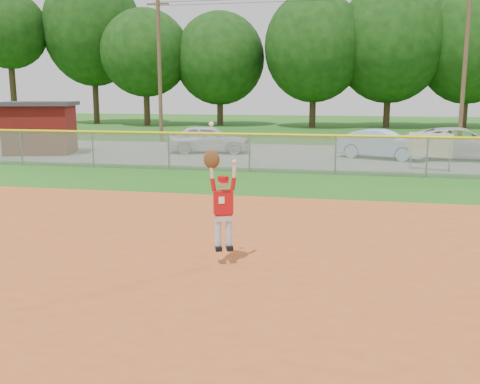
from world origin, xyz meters
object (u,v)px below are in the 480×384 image
car_blue (382,144)px  utility_shed (40,128)px  sponsor_sign (430,146)px  car_white_b (461,143)px  ballplayer (222,201)px  car_white_a (209,139)px

car_blue → utility_shed: 16.90m
utility_shed → sponsor_sign: utility_shed is taller
car_blue → car_white_b: size_ratio=0.78×
sponsor_sign → ballplayer: bearing=-112.4°
utility_shed → sponsor_sign: size_ratio=2.60×
sponsor_sign → car_blue: bearing=115.1°
car_white_b → car_white_a: bearing=89.9°
sponsor_sign → ballplayer: size_ratio=0.68×
car_blue → utility_shed: bearing=115.8°
car_white_a → sponsor_sign: bearing=-121.9°
car_blue → ballplayer: (-3.71, -16.63, 0.51)m
car_blue → car_white_b: bearing=-61.1°
sponsor_sign → car_white_a: bearing=157.4°
utility_shed → sponsor_sign: bearing=-6.9°
car_white_a → utility_shed: 8.52m
sponsor_sign → utility_shed: bearing=173.1°
car_white_a → car_blue: 8.61m
car_white_a → car_blue: size_ratio=1.02×
sponsor_sign → ballplayer: 14.13m
sponsor_sign → ballplayer: (-5.37, -13.07, 0.20)m
utility_shed → sponsor_sign: 18.64m
car_blue → ballplayer: bearing=-171.3°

